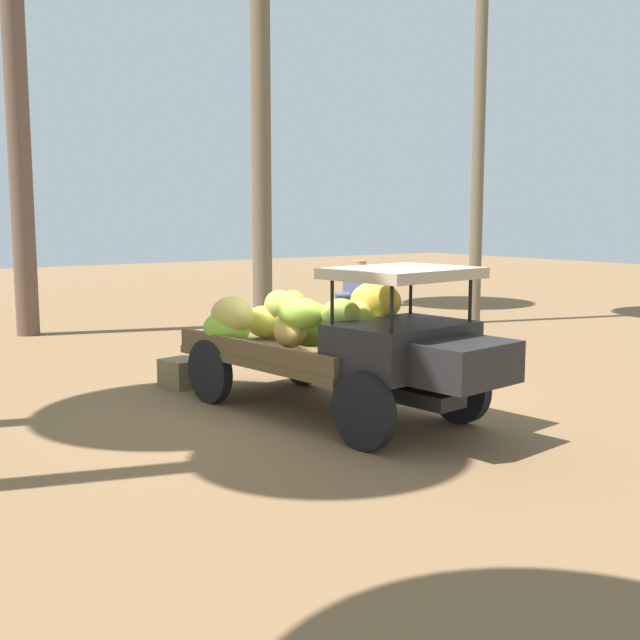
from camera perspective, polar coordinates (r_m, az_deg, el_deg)
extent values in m
plane|color=brown|center=(9.67, 0.95, -6.86)|extent=(60.00, 60.00, 0.00)
cube|color=black|center=(9.69, 0.40, -4.02)|extent=(4.02, 0.92, 0.16)
cylinder|color=black|center=(9.32, 10.14, -4.93)|extent=(0.84, 0.24, 0.83)
cylinder|color=black|center=(8.14, 3.18, -6.65)|extent=(0.84, 0.24, 0.83)
cylinder|color=black|center=(11.21, -1.26, -2.68)|extent=(0.84, 0.24, 0.83)
cylinder|color=black|center=(10.25, -8.05, -3.73)|extent=(0.84, 0.24, 0.83)
cube|color=brown|center=(9.98, -1.35, -2.62)|extent=(3.19, 2.07, 0.10)
cube|color=brown|center=(10.49, 1.95, -1.23)|extent=(2.99, 0.44, 0.22)
cube|color=brown|center=(9.46, -5.02, -2.24)|extent=(2.99, 0.44, 0.22)
cube|color=black|center=(8.73, 5.96, -1.98)|extent=(1.28, 1.64, 0.55)
cube|color=black|center=(8.18, 10.66, -3.12)|extent=(0.82, 1.14, 0.44)
cylinder|color=black|center=(8.88, 10.92, 1.66)|extent=(0.04, 0.04, 0.55)
cylinder|color=black|center=(7.89, 5.26, 1.03)|extent=(0.04, 0.04, 0.55)
cylinder|color=black|center=(9.43, 6.64, 2.09)|extent=(0.04, 0.04, 0.55)
cylinder|color=black|center=(8.50, 0.89, 1.54)|extent=(0.04, 0.04, 0.55)
cube|color=tan|center=(8.63, 6.04, 3.43)|extent=(1.40, 1.66, 0.12)
ellipsoid|color=#96AF3F|center=(8.95, 1.56, 0.38)|extent=(0.68, 0.68, 0.49)
ellipsoid|color=#83C233|center=(10.18, -6.85, -0.66)|extent=(0.83, 0.76, 0.52)
ellipsoid|color=#92BF38|center=(9.15, -1.41, 0.50)|extent=(0.76, 0.62, 0.46)
ellipsoid|color=yellow|center=(9.25, 3.94, -1.11)|extent=(0.73, 0.69, 0.52)
ellipsoid|color=yellow|center=(9.57, -1.10, 0.20)|extent=(0.85, 0.84, 0.54)
ellipsoid|color=gold|center=(9.37, 2.89, 0.37)|extent=(0.57, 0.57, 0.53)
ellipsoid|color=gold|center=(10.13, -6.44, 0.29)|extent=(0.74, 0.63, 0.56)
ellipsoid|color=#A7D13E|center=(10.83, -2.08, 0.94)|extent=(0.70, 0.75, 0.60)
ellipsoid|color=#A8BF48|center=(10.44, -0.95, -0.42)|extent=(0.60, 0.45, 0.55)
ellipsoid|color=gold|center=(10.87, -2.41, 0.10)|extent=(0.69, 0.68, 0.51)
ellipsoid|color=gold|center=(9.40, -2.21, -0.71)|extent=(0.72, 0.54, 0.50)
ellipsoid|color=#96AF3D|center=(9.07, 2.61, -0.46)|extent=(0.63, 0.70, 0.62)
ellipsoid|color=gold|center=(9.40, 4.09, 1.35)|extent=(0.78, 0.77, 0.53)
ellipsoid|color=#B5C34B|center=(10.90, -2.96, 0.97)|extent=(0.52, 0.62, 0.59)
ellipsoid|color=gold|center=(10.97, -4.04, -0.13)|extent=(0.81, 0.81, 0.60)
ellipsoid|color=#88B53B|center=(9.58, -0.73, -0.44)|extent=(0.76, 0.79, 0.55)
cylinder|color=#455774|center=(11.16, 3.39, -2.55)|extent=(0.15, 0.15, 0.90)
cylinder|color=#455774|center=(11.31, 2.30, -2.41)|extent=(0.15, 0.15, 0.90)
cube|color=#4F5375|center=(11.13, 2.87, 1.33)|extent=(0.45, 0.35, 0.60)
cylinder|color=#4F5375|center=(10.98, 3.00, 1.72)|extent=(0.39, 0.31, 0.10)
cylinder|color=#4F5375|center=(11.10, 2.15, 1.79)|extent=(0.24, 0.41, 0.10)
sphere|color=#A66854|center=(11.09, 2.88, 3.45)|extent=(0.22, 0.22, 0.22)
cylinder|color=#9D764D|center=(11.09, 2.88, 3.79)|extent=(0.34, 0.34, 0.02)
cylinder|color=#9D764D|center=(11.08, 2.89, 4.10)|extent=(0.20, 0.20, 0.10)
cube|color=olive|center=(11.31, -10.06, -3.81)|extent=(0.61, 0.57, 0.39)
cylinder|color=brown|center=(20.17, -4.35, 15.39)|extent=(0.50, 0.50, 10.29)
cylinder|color=brown|center=(18.15, 11.59, 15.87)|extent=(0.27, 0.27, 10.13)
cylinder|color=brown|center=(16.92, -21.17, 12.95)|extent=(0.45, 0.45, 8.26)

